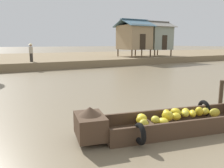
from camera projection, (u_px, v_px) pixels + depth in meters
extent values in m
plane|color=#7A6B51|center=(95.00, 90.00, 11.54)|extent=(300.00, 300.00, 0.00)
cube|color=#7F6B4C|center=(28.00, 59.00, 28.49)|extent=(160.00, 20.00, 0.71)
cube|color=#473323|center=(177.00, 128.00, 6.28)|extent=(4.33, 1.99, 0.12)
cube|color=#473323|center=(167.00, 114.00, 6.74)|extent=(4.11, 0.95, 0.33)
cube|color=#473323|center=(189.00, 127.00, 5.74)|extent=(4.11, 0.95, 0.33)
cube|color=#473323|center=(90.00, 126.00, 5.51)|extent=(0.86, 1.09, 0.55)
cone|color=#473323|center=(90.00, 111.00, 5.44)|extent=(0.66, 0.66, 0.20)
cube|color=#473323|center=(147.00, 123.00, 5.97)|extent=(0.41, 1.05, 0.05)
torus|color=black|center=(204.00, 108.00, 7.26)|extent=(0.23, 0.53, 0.52)
torus|color=black|center=(140.00, 134.00, 5.21)|extent=(0.23, 0.53, 0.52)
ellipsoid|color=yellow|center=(176.00, 112.00, 6.56)|extent=(0.30, 0.36, 0.22)
ellipsoid|color=yellow|center=(193.00, 113.00, 6.51)|extent=(0.36, 0.38, 0.20)
ellipsoid|color=gold|center=(170.00, 116.00, 6.15)|extent=(0.30, 0.32, 0.24)
ellipsoid|color=yellow|center=(166.00, 113.00, 6.41)|extent=(0.34, 0.34, 0.22)
ellipsoid|color=yellow|center=(186.00, 112.00, 6.65)|extent=(0.41, 0.39, 0.23)
ellipsoid|color=gold|center=(215.00, 113.00, 6.73)|extent=(0.37, 0.29, 0.26)
ellipsoid|color=yellow|center=(176.00, 116.00, 6.20)|extent=(0.35, 0.34, 0.19)
ellipsoid|color=yellow|center=(163.00, 122.00, 5.91)|extent=(0.25, 0.31, 0.20)
ellipsoid|color=yellow|center=(142.00, 118.00, 6.11)|extent=(0.23, 0.33, 0.23)
ellipsoid|color=yellow|center=(155.00, 120.00, 5.97)|extent=(0.23, 0.26, 0.21)
ellipsoid|color=gold|center=(205.00, 111.00, 6.87)|extent=(0.35, 0.29, 0.21)
ellipsoid|color=yellow|center=(167.00, 116.00, 6.15)|extent=(0.29, 0.36, 0.27)
ellipsoid|color=yellow|center=(199.00, 111.00, 6.78)|extent=(0.24, 0.28, 0.26)
ellipsoid|color=gold|center=(144.00, 125.00, 5.70)|extent=(0.32, 0.26, 0.28)
ellipsoid|color=yellow|center=(185.00, 113.00, 6.53)|extent=(0.33, 0.35, 0.20)
ellipsoid|color=yellow|center=(141.00, 120.00, 5.96)|extent=(0.32, 0.32, 0.25)
cylinder|color=#4C3826|center=(132.00, 54.00, 26.14)|extent=(0.16, 0.16, 0.89)
cylinder|color=#4C3826|center=(150.00, 53.00, 27.44)|extent=(0.16, 0.16, 0.89)
cylinder|color=#4C3826|center=(118.00, 53.00, 28.82)|extent=(0.16, 0.16, 0.89)
cylinder|color=#4C3826|center=(135.00, 52.00, 30.12)|extent=(0.16, 0.16, 0.89)
cube|color=#9E8460|center=(134.00, 37.00, 27.80)|extent=(3.09, 3.52, 2.88)
cube|color=#2D2319|center=(143.00, 42.00, 26.36)|extent=(0.80, 0.04, 1.80)
cube|color=slate|center=(139.00, 22.00, 26.74)|extent=(3.79, 2.26, 0.95)
cube|color=slate|center=(130.00, 24.00, 28.25)|extent=(3.79, 2.26, 0.95)
cylinder|color=#4C3826|center=(155.00, 53.00, 28.12)|extent=(0.16, 0.16, 0.82)
cylinder|color=#4C3826|center=(171.00, 53.00, 29.44)|extent=(0.16, 0.16, 0.82)
cylinder|color=#4C3826|center=(142.00, 53.00, 30.38)|extent=(0.16, 0.16, 0.82)
cylinder|color=#4C3826|center=(157.00, 52.00, 31.70)|extent=(0.16, 0.16, 0.82)
cube|color=gray|center=(157.00, 38.00, 29.57)|extent=(3.12, 3.04, 2.97)
cube|color=#2D2319|center=(165.00, 43.00, 28.36)|extent=(0.80, 0.04, 1.80)
cube|color=gray|center=(161.00, 24.00, 28.62)|extent=(3.82, 2.01, 0.83)
cube|color=gray|center=(153.00, 25.00, 29.92)|extent=(3.82, 2.01, 0.83)
cylinder|color=#332D28|center=(31.00, 58.00, 20.45)|extent=(0.28, 0.28, 0.75)
cylinder|color=#B7AD99|center=(31.00, 50.00, 20.33)|extent=(0.34, 0.34, 0.60)
sphere|color=#9E7556|center=(31.00, 45.00, 20.25)|extent=(0.22, 0.22, 0.22)
cone|color=tan|center=(30.00, 44.00, 20.23)|extent=(0.44, 0.44, 0.14)
cylinder|color=#423323|center=(221.00, 95.00, 8.08)|extent=(0.14, 0.14, 1.08)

